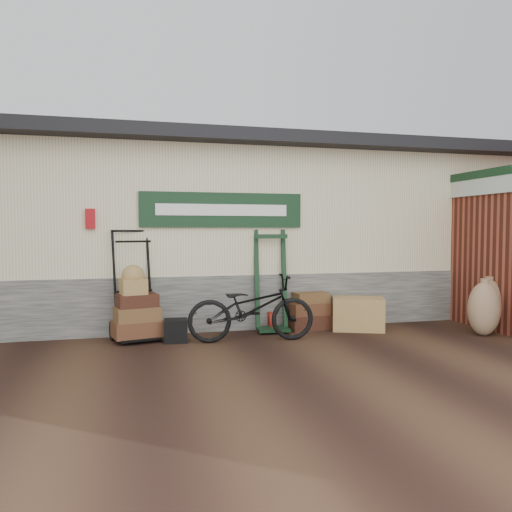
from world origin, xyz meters
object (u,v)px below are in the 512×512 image
(porter_trolley, at_px, (134,284))
(bicycle, at_px, (251,305))
(wicker_hamper, at_px, (358,314))
(black_trunk, at_px, (176,331))
(suitcase_stack, at_px, (308,310))
(green_barrow, at_px, (271,281))

(porter_trolley, distance_m, bicycle, 1.79)
(wicker_hamper, height_order, bicycle, bicycle)
(porter_trolley, distance_m, black_trunk, 0.96)
(suitcase_stack, distance_m, black_trunk, 2.26)
(green_barrow, bearing_deg, bicycle, -122.22)
(suitcase_stack, distance_m, wicker_hamper, 0.80)
(wicker_hamper, height_order, black_trunk, wicker_hamper)
(porter_trolley, xyz_separation_m, bicycle, (1.66, -0.58, -0.29))
(porter_trolley, relative_size, suitcase_stack, 2.41)
(suitcase_stack, bearing_deg, black_trunk, -168.70)
(black_trunk, distance_m, bicycle, 1.16)
(green_barrow, relative_size, wicker_hamper, 2.01)
(bicycle, bearing_deg, porter_trolley, 75.15)
(suitcase_stack, bearing_deg, wicker_hamper, -20.05)
(suitcase_stack, distance_m, bicycle, 1.34)
(suitcase_stack, relative_size, bicycle, 0.37)
(black_trunk, bearing_deg, porter_trolley, 148.87)
(porter_trolley, xyz_separation_m, black_trunk, (0.59, -0.35, -0.67))
(suitcase_stack, xyz_separation_m, bicycle, (-1.14, -0.67, 0.23))
(wicker_hamper, bearing_deg, bicycle, -168.24)
(suitcase_stack, bearing_deg, bicycle, -149.52)
(green_barrow, relative_size, suitcase_stack, 2.35)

